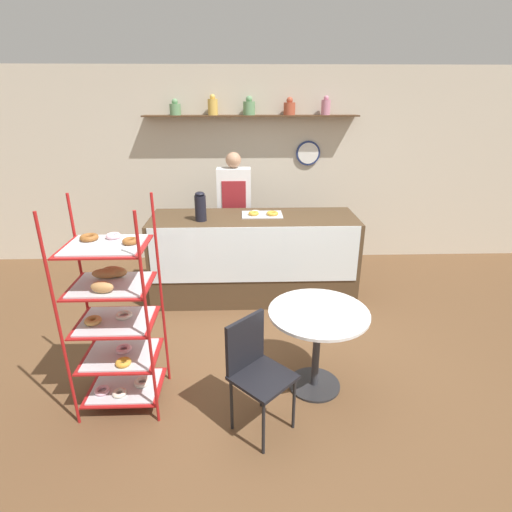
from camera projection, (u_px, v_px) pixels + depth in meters
ground_plane at (258, 357)px, 3.80m from camera, size 14.00×14.00×0.00m
back_wall at (251, 167)px, 5.71m from camera, size 10.00×0.30×2.70m
display_counter at (254, 257)px, 4.82m from camera, size 2.40×0.80×1.01m
pastry_rack at (115, 317)px, 3.00m from camera, size 0.63×0.51×1.67m
person_worker at (234, 211)px, 5.26m from camera, size 0.43×0.23×1.67m
cafe_table at (318, 330)px, 3.23m from camera, size 0.81×0.81×0.73m
cafe_chair at (254, 364)px, 2.85m from camera, size 0.54×0.54×0.88m
coffee_carafe at (200, 207)px, 4.43m from camera, size 0.13×0.13×0.33m
donut_tray_counter at (262, 214)px, 4.68m from camera, size 0.47×0.31×0.05m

